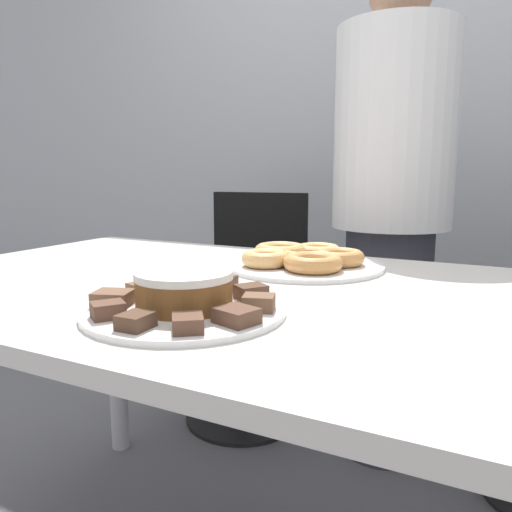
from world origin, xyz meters
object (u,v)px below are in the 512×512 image
Objects in this scene: office_chair_left at (247,313)px; plate_cake at (185,311)px; plate_donuts at (304,265)px; person_standing at (391,212)px; frosted_cake at (184,289)px.

office_chair_left is 2.72× the size of plate_cake.
plate_cake and plate_donuts have the same top height.
plate_cake is (0.44, -1.04, 0.33)m from office_chair_left.
person_standing is 1.02m from plate_cake.
plate_cake is 0.03m from frosted_cake.
office_chair_left is (-0.54, 0.02, -0.42)m from person_standing.
person_standing is at bearing 84.38° from plate_cake.
plate_cake is at bearing 0.00° from frosted_cake.
person_standing reaches higher than frosted_cake.
office_chair_left is 1.19m from frosted_cake.
person_standing is 4.94× the size of plate_cake.
office_chair_left is 2.38× the size of plate_donuts.
frosted_cake is at bearing -74.36° from office_chair_left.
office_chair_left reaches higher than frosted_cake.
office_chair_left is 1.18m from plate_cake.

